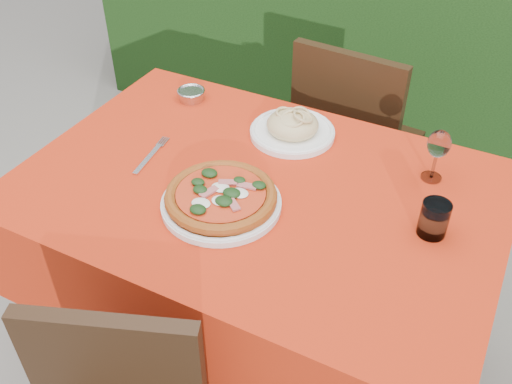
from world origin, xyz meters
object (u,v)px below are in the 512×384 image
at_px(steel_ramekin, 191,95).
at_px(chair_far, 351,138).
at_px(wine_glass, 439,146).
at_px(pizza_plate, 221,198).
at_px(pasta_plate, 292,128).
at_px(fork, 148,159).
at_px(water_glass, 434,220).

bearing_deg(steel_ramekin, chair_far, 41.07).
relative_size(chair_far, wine_glass, 5.90).
height_order(chair_far, pizza_plate, chair_far).
bearing_deg(pasta_plate, fork, -135.69).
height_order(pasta_plate, fork, pasta_plate).
bearing_deg(fork, steel_ramekin, 94.12).
xyz_separation_m(pizza_plate, water_glass, (0.49, 0.14, 0.01)).
relative_size(pizza_plate, wine_glass, 2.02).
height_order(chair_far, fork, chair_far).
xyz_separation_m(chair_far, water_glass, (0.41, -0.66, 0.28)).
height_order(pizza_plate, fork, pizza_plate).
bearing_deg(fork, wine_glass, 13.37).
bearing_deg(fork, water_glass, -2.93).
height_order(wine_glass, steel_ramekin, wine_glass).
relative_size(pasta_plate, steel_ramekin, 3.02).
height_order(pizza_plate, wine_glass, wine_glass).
distance_m(water_glass, fork, 0.78).
height_order(pasta_plate, water_glass, water_glass).
bearing_deg(chair_far, wine_glass, 133.60).
distance_m(pizza_plate, wine_glass, 0.57).
bearing_deg(fork, pasta_plate, 36.61).
bearing_deg(steel_ramekin, pizza_plate, -49.90).
bearing_deg(water_glass, steel_ramekin, 161.92).
bearing_deg(chair_far, water_glass, 126.61).
height_order(pizza_plate, steel_ramekin, pizza_plate).
height_order(water_glass, steel_ramekin, water_glass).
xyz_separation_m(chair_far, pizza_plate, (-0.08, -0.80, 0.27)).
bearing_deg(chair_far, pizza_plate, 88.74).
relative_size(pizza_plate, fork, 1.49).
xyz_separation_m(wine_glass, fork, (-0.72, -0.28, -0.10)).
xyz_separation_m(pasta_plate, water_glass, (0.47, -0.23, 0.01)).
relative_size(pizza_plate, pasta_plate, 1.21).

